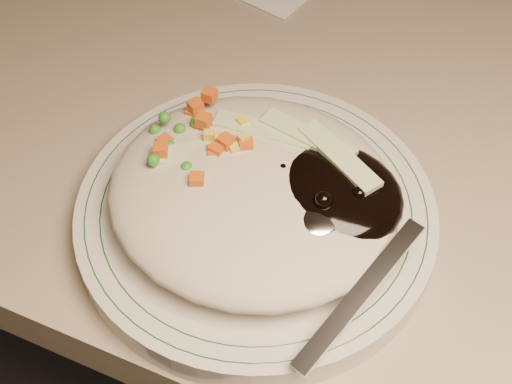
% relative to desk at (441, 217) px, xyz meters
% --- Properties ---
extents(desk, '(1.40, 0.70, 0.74)m').
position_rel_desk_xyz_m(desk, '(0.00, 0.00, 0.00)').
color(desk, gray).
rests_on(desk, ground).
extents(plate, '(0.24, 0.24, 0.02)m').
position_rel_desk_xyz_m(plate, '(-0.11, -0.23, 0.21)').
color(plate, silver).
rests_on(plate, desk).
extents(plate_rim, '(0.23, 0.23, 0.00)m').
position_rel_desk_xyz_m(plate_rim, '(-0.11, -0.23, 0.22)').
color(plate_rim, '#144723').
rests_on(plate_rim, plate).
extents(meal, '(0.21, 0.19, 0.05)m').
position_rel_desk_xyz_m(meal, '(-0.11, -0.23, 0.24)').
color(meal, '#BFB79B').
rests_on(meal, plate).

